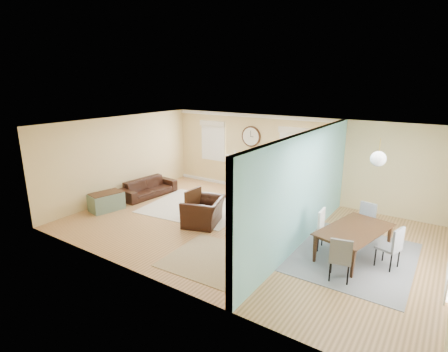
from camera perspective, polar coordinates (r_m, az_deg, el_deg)
The scene contains 27 objects.
floor at distance 9.06m, azimuth 3.18°, elevation -8.51°, with size 9.00×9.00×0.00m, color olive.
wall_back at distance 11.23m, azimuth 11.15°, elevation 2.94°, with size 9.00×0.02×2.60m, color #D9BD7A.
wall_front at distance 6.36m, azimuth -10.73°, elevation -6.80°, with size 9.00×0.02×2.60m, color #D9BD7A.
wall_left at distance 11.50m, azimuth -16.38°, elevation 2.89°, with size 0.02×6.00×2.60m, color #D9BD7A.
ceiling at distance 8.35m, azimuth 3.45°, elevation 8.01°, with size 9.00×6.00×0.02m, color white.
partition at distance 8.23m, azimuth 13.42°, elevation -1.37°, with size 0.17×6.00×2.60m.
fireplace at distance 11.93m, azimuth 4.12°, elevation 0.45°, with size 1.70×0.30×1.17m.
wall_clock at distance 11.74m, azimuth 4.44°, elevation 6.46°, with size 0.70×0.07×0.70m.
window_left at distance 12.59m, azimuth -1.79°, elevation 6.22°, with size 1.05×0.13×1.42m.
window_right at distance 11.10m, azimuth 11.39°, elevation 4.66°, with size 1.05×0.13×1.42m.
pendant at distance 7.39m, azimuth 23.88°, elevation 2.59°, with size 0.30×0.30×0.55m.
rug_cream at distance 10.50m, azimuth -4.51°, elevation -5.05°, with size 2.84×2.46×0.02m, color beige.
rug_jute at distance 7.54m, azimuth -0.78°, elevation -13.69°, with size 2.18×1.78×0.01m, color tan.
rug_grey at distance 8.20m, azimuth 20.38°, elevation -12.21°, with size 2.35×2.94×0.01m, color slate.
sofa at distance 11.67m, azimuth -12.24°, elevation -1.85°, with size 1.91×0.75×0.56m, color black.
eames_chair at distance 9.19m, azimuth -3.30°, elevation -5.79°, with size 1.09×0.95×0.71m, color black.
green_chair at distance 10.64m, azimuth 12.32°, elevation -3.32°, with size 0.68×0.70×0.64m, color #0F6235.
trunk at distance 10.73m, azimuth -18.64°, elevation -3.94°, with size 0.74×1.01×0.53m.
credenza at distance 9.85m, azimuth 14.22°, elevation -4.47°, with size 0.48×1.40×0.80m.
tv at distance 9.64m, azimuth 14.40°, elevation -0.35°, with size 1.16×0.15×0.67m, color black.
garden_stool at distance 9.08m, azimuth 12.54°, elevation -7.16°, with size 0.33×0.33×0.49m, color white.
potted_plant at distance 8.91m, azimuth 12.72°, elevation -4.32°, with size 0.42×0.36×0.47m, color #337F33.
dining_table at distance 8.06m, azimuth 20.59°, elevation -10.23°, with size 1.82×1.01×0.64m, color #402616.
dining_chair_n at distance 8.93m, azimuth 21.96°, elevation -6.50°, with size 0.45×0.45×0.87m.
dining_chair_s at distance 7.04m, azimuth 18.53°, elevation -12.01°, with size 0.47×0.47×0.90m.
dining_chair_w at distance 8.05m, azimuth 16.75°, elevation -8.12°, with size 0.43×0.43×0.93m.
dining_chair_e at distance 7.83m, azimuth 25.31°, elevation -9.90°, with size 0.50×0.50×0.89m.
Camera 1 is at (4.19, -7.14, 3.68)m, focal length 28.00 mm.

